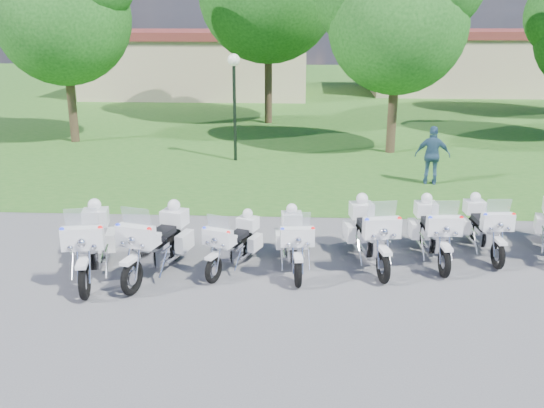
{
  "coord_description": "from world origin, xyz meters",
  "views": [
    {
      "loc": [
        0.86,
        -12.55,
        5.37
      ],
      "look_at": [
        0.15,
        1.2,
        0.95
      ],
      "focal_mm": 40.0,
      "sensor_mm": 36.0,
      "label": 1
    }
  ],
  "objects_px": {
    "motorcycle_1": "(158,241)",
    "lamp_post": "(234,80)",
    "motorcycle_0": "(91,243)",
    "bystander_c": "(433,156)",
    "motorcycle_2": "(234,242)",
    "motorcycle_3": "(294,241)",
    "motorcycle_5": "(433,230)",
    "motorcycle_4": "(370,233)",
    "motorcycle_6": "(484,226)"
  },
  "relations": [
    {
      "from": "motorcycle_2",
      "to": "motorcycle_6",
      "type": "relative_size",
      "value": 0.88
    },
    {
      "from": "motorcycle_4",
      "to": "motorcycle_6",
      "type": "distance_m",
      "value": 2.78
    },
    {
      "from": "motorcycle_4",
      "to": "motorcycle_6",
      "type": "bearing_deg",
      "value": -174.12
    },
    {
      "from": "motorcycle_5",
      "to": "lamp_post",
      "type": "bearing_deg",
      "value": -62.45
    },
    {
      "from": "motorcycle_1",
      "to": "motorcycle_3",
      "type": "distance_m",
      "value": 2.91
    },
    {
      "from": "motorcycle_1",
      "to": "motorcycle_3",
      "type": "bearing_deg",
      "value": -156.0
    },
    {
      "from": "motorcycle_3",
      "to": "motorcycle_0",
      "type": "bearing_deg",
      "value": 2.5
    },
    {
      "from": "motorcycle_4",
      "to": "motorcycle_6",
      "type": "xyz_separation_m",
      "value": [
        2.68,
        0.75,
        -0.07
      ]
    },
    {
      "from": "motorcycle_5",
      "to": "bystander_c",
      "type": "bearing_deg",
      "value": -104.2
    },
    {
      "from": "lamp_post",
      "to": "motorcycle_0",
      "type": "bearing_deg",
      "value": -100.21
    },
    {
      "from": "motorcycle_1",
      "to": "motorcycle_3",
      "type": "relative_size",
      "value": 1.11
    },
    {
      "from": "motorcycle_2",
      "to": "motorcycle_3",
      "type": "relative_size",
      "value": 0.87
    },
    {
      "from": "motorcycle_3",
      "to": "lamp_post",
      "type": "distance_m",
      "value": 10.36
    },
    {
      "from": "motorcycle_1",
      "to": "motorcycle_2",
      "type": "xyz_separation_m",
      "value": [
        1.57,
        0.38,
        -0.13
      ]
    },
    {
      "from": "motorcycle_4",
      "to": "bystander_c",
      "type": "distance_m",
      "value": 7.06
    },
    {
      "from": "motorcycle_3",
      "to": "motorcycle_6",
      "type": "height_order",
      "value": "motorcycle_3"
    },
    {
      "from": "motorcycle_2",
      "to": "motorcycle_5",
      "type": "bearing_deg",
      "value": -148.13
    },
    {
      "from": "motorcycle_3",
      "to": "lamp_post",
      "type": "xyz_separation_m",
      "value": [
        -2.35,
        9.82,
        2.33
      ]
    },
    {
      "from": "motorcycle_3",
      "to": "bystander_c",
      "type": "bearing_deg",
      "value": -127.59
    },
    {
      "from": "motorcycle_2",
      "to": "lamp_post",
      "type": "distance_m",
      "value": 10.19
    },
    {
      "from": "motorcycle_5",
      "to": "lamp_post",
      "type": "relative_size",
      "value": 0.62
    },
    {
      "from": "motorcycle_0",
      "to": "bystander_c",
      "type": "height_order",
      "value": "bystander_c"
    },
    {
      "from": "motorcycle_2",
      "to": "lamp_post",
      "type": "xyz_separation_m",
      "value": [
        -1.05,
        9.85,
        2.37
      ]
    },
    {
      "from": "motorcycle_4",
      "to": "bystander_c",
      "type": "height_order",
      "value": "bystander_c"
    },
    {
      "from": "motorcycle_2",
      "to": "bystander_c",
      "type": "distance_m",
      "value": 8.94
    },
    {
      "from": "motorcycle_0",
      "to": "lamp_post",
      "type": "bearing_deg",
      "value": -110.73
    },
    {
      "from": "motorcycle_2",
      "to": "motorcycle_4",
      "type": "height_order",
      "value": "motorcycle_4"
    },
    {
      "from": "motorcycle_0",
      "to": "motorcycle_2",
      "type": "xyz_separation_m",
      "value": [
        2.93,
        0.58,
        -0.15
      ]
    },
    {
      "from": "motorcycle_2",
      "to": "motorcycle_3",
      "type": "height_order",
      "value": "motorcycle_3"
    },
    {
      "from": "motorcycle_1",
      "to": "lamp_post",
      "type": "xyz_separation_m",
      "value": [
        0.53,
        10.24,
        2.24
      ]
    },
    {
      "from": "motorcycle_3",
      "to": "motorcycle_5",
      "type": "distance_m",
      "value": 3.18
    },
    {
      "from": "motorcycle_3",
      "to": "motorcycle_5",
      "type": "relative_size",
      "value": 0.94
    },
    {
      "from": "motorcycle_0",
      "to": "motorcycle_1",
      "type": "bearing_deg",
      "value": 177.62
    },
    {
      "from": "motorcycle_3",
      "to": "motorcycle_5",
      "type": "xyz_separation_m",
      "value": [
        3.1,
        0.69,
        0.04
      ]
    },
    {
      "from": "lamp_post",
      "to": "motorcycle_6",
      "type": "bearing_deg",
      "value": -52.4
    },
    {
      "from": "motorcycle_2",
      "to": "lamp_post",
      "type": "height_order",
      "value": "lamp_post"
    },
    {
      "from": "lamp_post",
      "to": "bystander_c",
      "type": "bearing_deg",
      "value": -23.54
    },
    {
      "from": "motorcycle_0",
      "to": "motorcycle_5",
      "type": "distance_m",
      "value": 7.44
    },
    {
      "from": "motorcycle_0",
      "to": "lamp_post",
      "type": "height_order",
      "value": "lamp_post"
    },
    {
      "from": "motorcycle_2",
      "to": "motorcycle_5",
      "type": "distance_m",
      "value": 4.46
    },
    {
      "from": "motorcycle_0",
      "to": "motorcycle_4",
      "type": "distance_m",
      "value": 5.98
    },
    {
      "from": "motorcycle_0",
      "to": "motorcycle_2",
      "type": "bearing_deg",
      "value": -179.34
    },
    {
      "from": "lamp_post",
      "to": "motorcycle_2",
      "type": "bearing_deg",
      "value": -83.93
    },
    {
      "from": "motorcycle_0",
      "to": "motorcycle_4",
      "type": "xyz_separation_m",
      "value": [
        5.89,
        0.99,
        -0.03
      ]
    },
    {
      "from": "motorcycle_2",
      "to": "lamp_post",
      "type": "relative_size",
      "value": 0.51
    },
    {
      "from": "motorcycle_4",
      "to": "lamp_post",
      "type": "bearing_deg",
      "value": -76.69
    },
    {
      "from": "motorcycle_3",
      "to": "motorcycle_4",
      "type": "relative_size",
      "value": 0.91
    },
    {
      "from": "motorcycle_6",
      "to": "motorcycle_0",
      "type": "bearing_deg",
      "value": 7.16
    },
    {
      "from": "lamp_post",
      "to": "motorcycle_1",
      "type": "bearing_deg",
      "value": -92.94
    },
    {
      "from": "motorcycle_0",
      "to": "bystander_c",
      "type": "distance_m",
      "value": 11.38
    }
  ]
}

